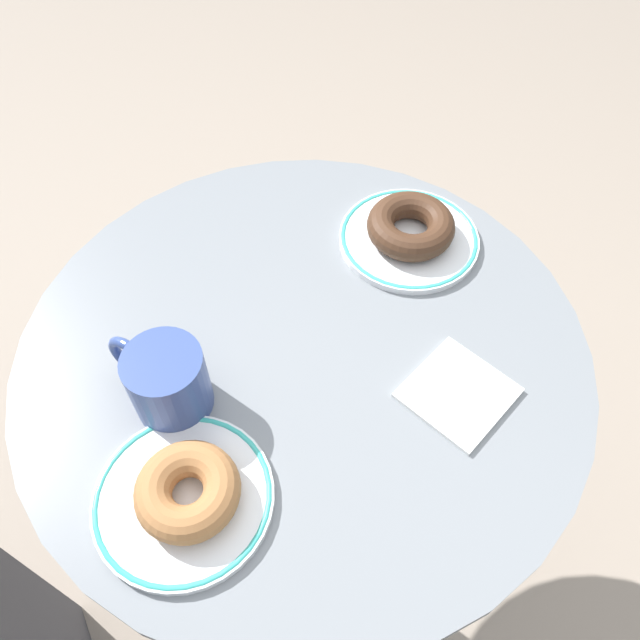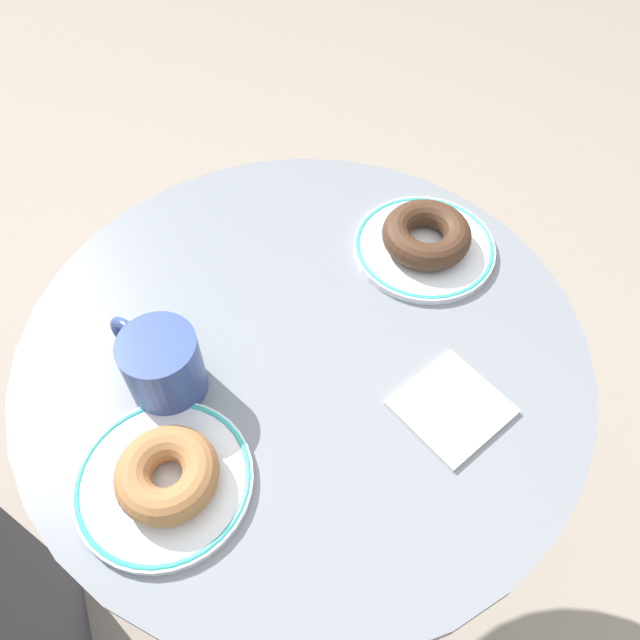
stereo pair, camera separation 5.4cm
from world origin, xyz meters
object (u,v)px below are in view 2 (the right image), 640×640
(cafe_table, at_px, (306,427))
(paper_napkin, at_px, (451,407))
(plate_left, at_px, (164,481))
(plate_right, at_px, (424,247))
(donut_chocolate, at_px, (426,235))
(donut_cinnamon, at_px, (167,474))
(coffee_mug, at_px, (161,364))

(cafe_table, relative_size, paper_napkin, 6.71)
(plate_left, xyz_separation_m, plate_right, (0.47, 0.00, 0.00))
(donut_chocolate, bearing_deg, paper_napkin, -135.19)
(plate_left, height_order, paper_napkin, plate_left)
(plate_left, xyz_separation_m, paper_napkin, (0.29, -0.17, -0.00))
(donut_cinnamon, bearing_deg, coffee_mug, 53.07)
(plate_left, height_order, coffee_mug, coffee_mug)
(cafe_table, relative_size, donut_chocolate, 6.20)
(cafe_table, distance_m, plate_right, 0.33)
(donut_cinnamon, relative_size, coffee_mug, 0.84)
(plate_right, relative_size, donut_cinnamon, 1.80)
(cafe_table, relative_size, coffee_mug, 5.81)
(donut_chocolate, bearing_deg, plate_right, 7.13)
(plate_right, height_order, coffee_mug, coffee_mug)
(plate_left, distance_m, donut_chocolate, 0.47)
(plate_right, distance_m, donut_cinnamon, 0.46)
(plate_left, distance_m, coffee_mug, 0.13)
(plate_right, distance_m, paper_napkin, 0.25)
(plate_right, xyz_separation_m, donut_chocolate, (-0.00, -0.00, 0.02))
(donut_chocolate, height_order, coffee_mug, coffee_mug)
(coffee_mug, bearing_deg, paper_napkin, -52.34)
(plate_left, xyz_separation_m, donut_chocolate, (0.47, 0.00, 0.02))
(paper_napkin, bearing_deg, cafe_table, 105.94)
(plate_right, bearing_deg, coffee_mug, 166.90)
(cafe_table, relative_size, donut_cinnamon, 6.91)
(cafe_table, bearing_deg, plate_left, -175.89)
(donut_cinnamon, relative_size, paper_napkin, 0.97)
(plate_left, height_order, donut_cinnamon, donut_cinnamon)
(plate_right, relative_size, paper_napkin, 1.75)
(paper_napkin, height_order, coffee_mug, coffee_mug)
(paper_napkin, xyz_separation_m, coffee_mug, (-0.21, 0.27, 0.04))
(cafe_table, height_order, paper_napkin, paper_napkin)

